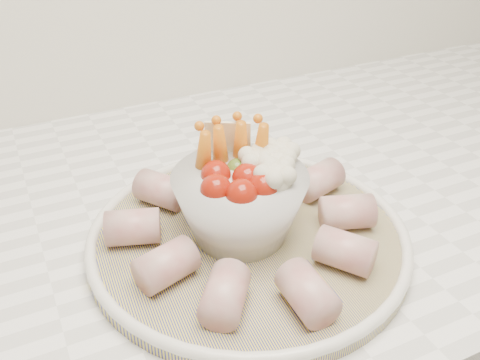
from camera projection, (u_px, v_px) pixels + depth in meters
name	position (u px, v px, depth m)	size (l,w,h in m)	color
serving_platter	(248.00, 236.00, 0.56)	(0.35, 0.35, 0.02)	navy
veggie_bowl	(242.00, 197.00, 0.54)	(0.14, 0.14, 0.12)	silver
cured_meat_rolls	(248.00, 219.00, 0.55)	(0.28, 0.28, 0.04)	#AF5050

